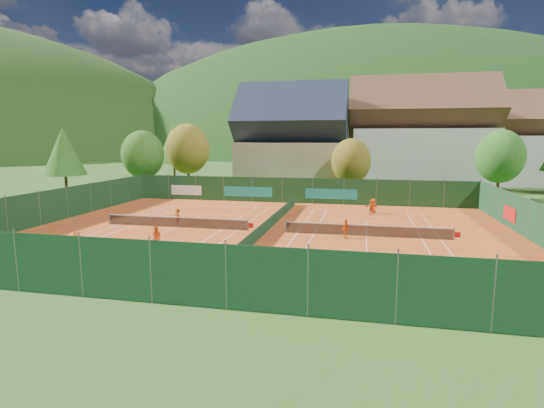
{
  "coord_description": "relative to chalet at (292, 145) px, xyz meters",
  "views": [
    {
      "loc": [
        7.62,
        -33.19,
        7.56
      ],
      "look_at": [
        0.0,
        2.0,
        2.0
      ],
      "focal_mm": 28.0,
      "sensor_mm": 36.0,
      "label": 1
    }
  ],
  "objects": [
    {
      "name": "player_right_far_a",
      "position": [
        11.73,
        -19.0,
        -5.89
      ],
      "size": [
        0.8,
        0.59,
        1.48
      ],
      "primitive_type": "imported",
      "rotation": [
        0.0,
        0.0,
        2.96
      ],
      "color": "#F24C15",
      "rests_on": "ground"
    },
    {
      "name": "hotel_block_a",
      "position": [
        19.0,
        6.0,
        0.76
      ],
      "size": [
        21.6,
        11.0,
        17.25
      ],
      "color": "silver",
      "rests_on": "ground"
    },
    {
      "name": "tree_center",
      "position": [
        9.0,
        -8.0,
        -1.91
      ],
      "size": [
        5.01,
        5.01,
        7.6
      ],
      "color": "#472D19",
      "rests_on": "ground"
    },
    {
      "name": "ground",
      "position": [
        3.0,
        -30.0,
        -6.64
      ],
      "size": [
        600.0,
        600.0,
        0.0
      ],
      "primitive_type": "plane",
      "color": "#2C5019",
      "rests_on": "ground"
    },
    {
      "name": "fence_east",
      "position": [
        23.0,
        -29.95,
        -5.14
      ],
      "size": [
        0.09,
        32.0,
        3.0
      ],
      "color": "#12331B",
      "rests_on": "ground"
    },
    {
      "name": "tennis_net_right",
      "position": [
        11.15,
        -30.0,
        -6.12
      ],
      "size": [
        13.3,
        0.1,
        1.02
      ],
      "color": "#59595B",
      "rests_on": "ground"
    },
    {
      "name": "player_left_far",
      "position": [
        -5.49,
        -28.53,
        -5.9
      ],
      "size": [
        1.07,
        0.91,
        1.44
      ],
      "primitive_type": "imported",
      "rotation": [
        0.0,
        0.0,
        2.65
      ],
      "color": "#CB4B12",
      "rests_on": "ground"
    },
    {
      "name": "tree_west_back",
      "position": [
        -21.0,
        4.0,
        0.11
      ],
      "size": [
        5.6,
        5.6,
        10.0
      ],
      "color": "#4B2C1A",
      "rests_on": "ground"
    },
    {
      "name": "chalet",
      "position": [
        0.0,
        0.0,
        0.0
      ],
      "size": [
        16.2,
        12.0,
        16.0
      ],
      "color": "#C1B288",
      "rests_on": "ground"
    },
    {
      "name": "court_markings_right",
      "position": [
        11.0,
        -30.0,
        -6.61
      ],
      "size": [
        11.03,
        23.83,
        0.0
      ],
      "color": "white",
      "rests_on": "ground"
    },
    {
      "name": "court_divider",
      "position": [
        3.0,
        -30.0,
        -6.12
      ],
      "size": [
        0.03,
        28.8,
        1.0
      ],
      "color": "#12321E",
      "rests_on": "ground"
    },
    {
      "name": "player_right_far_b",
      "position": [
        11.52,
        -20.17,
        -5.83
      ],
      "size": [
        1.51,
        1.13,
        1.59
      ],
      "primitive_type": "imported",
      "rotation": [
        0.0,
        0.0,
        3.66
      ],
      "color": "#DA5C13",
      "rests_on": "ground"
    },
    {
      "name": "mountain_backdrop",
      "position": [
        31.54,
        203.48,
        -46.26
      ],
      "size": [
        820.0,
        530.0,
        242.0
      ],
      "color": "black",
      "rests_on": "ground"
    },
    {
      "name": "ball_hopper",
      "position": [
        13.88,
        -41.51,
        -6.07
      ],
      "size": [
        0.34,
        0.34,
        0.8
      ],
      "color": "slate",
      "rests_on": "ground"
    },
    {
      "name": "fence_north",
      "position": [
        2.54,
        -14.01,
        -5.16
      ],
      "size": [
        40.0,
        0.1,
        3.0
      ],
      "color": "#153B1D",
      "rests_on": "ground"
    },
    {
      "name": "loose_ball_0",
      "position": [
        -6.28,
        -33.77,
        -6.59
      ],
      "size": [
        0.07,
        0.07,
        0.07
      ],
      "primitive_type": "sphere",
      "color": "#CCD833",
      "rests_on": "ground"
    },
    {
      "name": "fence_west",
      "position": [
        -17.0,
        -30.0,
        -5.12
      ],
      "size": [
        0.04,
        32.0,
        3.0
      ],
      "color": "#13341C",
      "rests_on": "ground"
    },
    {
      "name": "loose_ball_1",
      "position": [
        10.57,
        -40.4,
        -6.59
      ],
      "size": [
        0.07,
        0.07,
        0.07
      ],
      "primitive_type": "sphere",
      "color": "#CCD833",
      "rests_on": "ground"
    },
    {
      "name": "hotel_block_b",
      "position": [
        33.0,
        14.0,
        -0.01
      ],
      "size": [
        17.28,
        10.0,
        15.5
      ],
      "color": "silver",
      "rests_on": "ground"
    },
    {
      "name": "court_markings_left",
      "position": [
        -5.0,
        -30.0,
        -6.61
      ],
      "size": [
        11.03,
        23.83,
        0.0
      ],
      "color": "white",
      "rests_on": "ground"
    },
    {
      "name": "tree_east_back",
      "position": [
        29.0,
        10.0,
        0.12
      ],
      "size": [
        7.15,
        7.15,
        10.86
      ],
      "color": "#492A1A",
      "rests_on": "ground"
    },
    {
      "name": "clay_pad",
      "position": [
        3.0,
        -30.0,
        -6.62
      ],
      "size": [
        40.0,
        32.0,
        0.01
      ],
      "primitive_type": "cube",
      "color": "#B5461A",
      "rests_on": "ground"
    },
    {
      "name": "tennis_net_left",
      "position": [
        -4.85,
        -30.0,
        -6.12
      ],
      "size": [
        13.3,
        0.1,
        1.02
      ],
      "color": "#59595B",
      "rests_on": "ground"
    },
    {
      "name": "player_right_near",
      "position": [
        9.42,
        -31.02,
        -5.89
      ],
      "size": [
        0.79,
        0.92,
        1.48
      ],
      "primitive_type": "imported",
      "rotation": [
        0.0,
        0.0,
        0.96
      ],
      "color": "#CF5512",
      "rests_on": "ground"
    },
    {
      "name": "player_left_near",
      "position": [
        -8.83,
        -38.0,
        -6.03
      ],
      "size": [
        0.51,
        0.46,
        1.18
      ],
      "primitive_type": "imported",
      "rotation": [
        0.0,
        0.0,
        0.53
      ],
      "color": "orange",
      "rests_on": "ground"
    },
    {
      "name": "fence_south",
      "position": [
        3.0,
        -46.0,
        -5.12
      ],
      "size": [
        40.0,
        0.04,
        3.0
      ],
      "color": "#153B21",
      "rests_on": "ground"
    },
    {
      "name": "tree_west_side",
      "position": [
        -25.0,
        -18.0,
        -0.56
      ],
      "size": [
        5.04,
        5.04,
        9.0
      ],
      "color": "#4D2F1B",
      "rests_on": "ground"
    },
    {
      "name": "tree_east_front",
      "position": [
        27.0,
        -6.0,
        -1.23
      ],
      "size": [
        5.72,
        5.72,
        8.69
      ],
      "color": "#473019",
      "rests_on": "ground"
    },
    {
      "name": "player_left_mid",
      "position": [
        -3.3,
        -36.86,
        -5.84
      ],
      "size": [
        0.87,
        0.74,
        1.58
      ],
      "primitive_type": "imported",
      "rotation": [
        0.0,
        0.0,
        -0.2
      ],
      "color": "#EC4E15",
      "rests_on": "ground"
    },
    {
      "name": "tree_west_front",
      "position": [
        -19.0,
        -10.0,
        -1.23
      ],
      "size": [
        5.72,
        5.72,
        8.69
      ],
      "color": "#432717",
      "rests_on": "ground"
    },
    {
      "name": "tree_west_mid",
      "position": [
        -15.0,
        -4.0,
        -0.56
      ],
      "size": [
        6.44,
        6.44,
        9.78
      ],
      "color": "#402617",
      "rests_on": "ground"
    }
  ]
}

